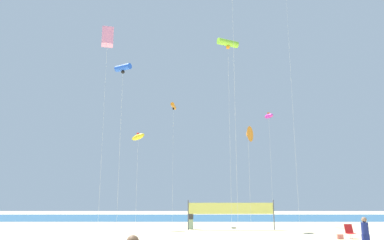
{
  "coord_description": "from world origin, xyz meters",
  "views": [
    {
      "loc": [
        -0.51,
        -18.74,
        2.49
      ],
      "look_at": [
        -0.52,
        10.34,
        8.72
      ],
      "focal_mm": 34.55,
      "sensor_mm": 36.0,
      "label": 1
    }
  ],
  "objects_px": {
    "beachgoer_navy_shirt": "(365,232)",
    "kite_orange_tube": "(174,107)",
    "beach_handbag": "(340,237)",
    "kite_lime_tube": "(228,44)",
    "kite_magenta_inflatable": "(269,116)",
    "kite_pink_box": "(108,37)",
    "kite_orange_delta": "(248,134)",
    "kite_yellow_inflatable": "(138,137)",
    "folding_beach_chair": "(350,231)",
    "kite_blue_tube": "(123,68)",
    "volleyball_net": "(231,210)",
    "beachgoer_charcoal_shirt": "(191,218)"
  },
  "relations": [
    {
      "from": "beach_handbag",
      "to": "kite_blue_tube",
      "type": "relative_size",
      "value": 0.03
    },
    {
      "from": "volleyball_net",
      "to": "kite_pink_box",
      "type": "bearing_deg",
      "value": -154.06
    },
    {
      "from": "beach_handbag",
      "to": "kite_pink_box",
      "type": "xyz_separation_m",
      "value": [
        -15.95,
        2.23,
        14.62
      ]
    },
    {
      "from": "beachgoer_charcoal_shirt",
      "to": "beachgoer_navy_shirt",
      "type": "relative_size",
      "value": 1.13
    },
    {
      "from": "volleyball_net",
      "to": "kite_blue_tube",
      "type": "bearing_deg",
      "value": -138.5
    },
    {
      "from": "beachgoer_navy_shirt",
      "to": "volleyball_net",
      "type": "distance_m",
      "value": 13.0
    },
    {
      "from": "folding_beach_chair",
      "to": "kite_orange_tube",
      "type": "bearing_deg",
      "value": 126.9
    },
    {
      "from": "kite_orange_tube",
      "to": "kite_yellow_inflatable",
      "type": "relative_size",
      "value": 1.46
    },
    {
      "from": "beachgoer_navy_shirt",
      "to": "kite_yellow_inflatable",
      "type": "relative_size",
      "value": 0.19
    },
    {
      "from": "kite_pink_box",
      "to": "beachgoer_navy_shirt",
      "type": "bearing_deg",
      "value": -24.13
    },
    {
      "from": "kite_magenta_inflatable",
      "to": "kite_orange_delta",
      "type": "height_order",
      "value": "kite_magenta_inflatable"
    },
    {
      "from": "beachgoer_navy_shirt",
      "to": "folding_beach_chair",
      "type": "distance_m",
      "value": 5.24
    },
    {
      "from": "beach_handbag",
      "to": "volleyball_net",
      "type": "bearing_deg",
      "value": 131.39
    },
    {
      "from": "kite_orange_tube",
      "to": "kite_orange_delta",
      "type": "height_order",
      "value": "kite_orange_tube"
    },
    {
      "from": "beachgoer_charcoal_shirt",
      "to": "kite_magenta_inflatable",
      "type": "relative_size",
      "value": 0.16
    },
    {
      "from": "kite_pink_box",
      "to": "kite_orange_tube",
      "type": "bearing_deg",
      "value": 66.71
    },
    {
      "from": "volleyball_net",
      "to": "beach_handbag",
      "type": "relative_size",
      "value": 19.43
    },
    {
      "from": "kite_orange_delta",
      "to": "kite_pink_box",
      "type": "bearing_deg",
      "value": -159.08
    },
    {
      "from": "beachgoer_navy_shirt",
      "to": "kite_orange_delta",
      "type": "relative_size",
      "value": 0.18
    },
    {
      "from": "kite_pink_box",
      "to": "kite_orange_tube",
      "type": "xyz_separation_m",
      "value": [
        4.62,
        10.72,
        -2.85
      ]
    },
    {
      "from": "kite_lime_tube",
      "to": "kite_magenta_inflatable",
      "type": "bearing_deg",
      "value": 61.69
    },
    {
      "from": "kite_orange_delta",
      "to": "volleyball_net",
      "type": "bearing_deg",
      "value": 164.45
    },
    {
      "from": "beachgoer_charcoal_shirt",
      "to": "beachgoer_navy_shirt",
      "type": "xyz_separation_m",
      "value": [
        8.98,
        -12.48,
        -0.11
      ]
    },
    {
      "from": "beachgoer_navy_shirt",
      "to": "kite_pink_box",
      "type": "distance_m",
      "value": 21.92
    },
    {
      "from": "kite_lime_tube",
      "to": "kite_yellow_inflatable",
      "type": "xyz_separation_m",
      "value": [
        -7.69,
        5.01,
        -6.74
      ]
    },
    {
      "from": "volleyball_net",
      "to": "kite_pink_box",
      "type": "xyz_separation_m",
      "value": [
        -9.79,
        -4.76,
        13.14
      ]
    },
    {
      "from": "beach_handbag",
      "to": "kite_pink_box",
      "type": "distance_m",
      "value": 21.75
    },
    {
      "from": "beachgoer_charcoal_shirt",
      "to": "beach_handbag",
      "type": "distance_m",
      "value": 12.3
    },
    {
      "from": "volleyball_net",
      "to": "kite_lime_tube",
      "type": "xyz_separation_m",
      "value": [
        -0.37,
        -3.82,
        13.02
      ]
    },
    {
      "from": "volleyball_net",
      "to": "kite_blue_tube",
      "type": "height_order",
      "value": "kite_blue_tube"
    },
    {
      "from": "beach_handbag",
      "to": "kite_lime_tube",
      "type": "xyz_separation_m",
      "value": [
        -6.53,
        3.17,
        14.5
      ]
    },
    {
      "from": "volleyball_net",
      "to": "kite_magenta_inflatable",
      "type": "distance_m",
      "value": 11.62
    },
    {
      "from": "kite_pink_box",
      "to": "kite_orange_delta",
      "type": "height_order",
      "value": "kite_pink_box"
    },
    {
      "from": "folding_beach_chair",
      "to": "kite_pink_box",
      "type": "xyz_separation_m",
      "value": [
        -16.74,
        1.85,
        14.31
      ]
    },
    {
      "from": "folding_beach_chair",
      "to": "kite_magenta_inflatable",
      "type": "height_order",
      "value": "kite_magenta_inflatable"
    },
    {
      "from": "kite_magenta_inflatable",
      "to": "kite_orange_delta",
      "type": "xyz_separation_m",
      "value": [
        -3.09,
        -5.89,
        -2.89
      ]
    },
    {
      "from": "kite_orange_tube",
      "to": "kite_blue_tube",
      "type": "xyz_separation_m",
      "value": [
        -2.86,
        -13.06,
        -0.56
      ]
    },
    {
      "from": "beachgoer_charcoal_shirt",
      "to": "kite_lime_tube",
      "type": "xyz_separation_m",
      "value": [
        2.96,
        -4.62,
        13.7
      ]
    },
    {
      "from": "folding_beach_chair",
      "to": "kite_blue_tube",
      "type": "bearing_deg",
      "value": 174.83
    },
    {
      "from": "folding_beach_chair",
      "to": "kite_blue_tube",
      "type": "height_order",
      "value": "kite_blue_tube"
    },
    {
      "from": "kite_lime_tube",
      "to": "kite_orange_delta",
      "type": "relative_size",
      "value": 1.75
    },
    {
      "from": "beachgoer_charcoal_shirt",
      "to": "beachgoer_navy_shirt",
      "type": "height_order",
      "value": "beachgoer_charcoal_shirt"
    },
    {
      "from": "beachgoer_navy_shirt",
      "to": "kite_lime_tube",
      "type": "height_order",
      "value": "kite_lime_tube"
    },
    {
      "from": "beachgoer_navy_shirt",
      "to": "kite_orange_tube",
      "type": "height_order",
      "value": "kite_orange_tube"
    },
    {
      "from": "kite_magenta_inflatable",
      "to": "kite_lime_tube",
      "type": "relative_size",
      "value": 0.75
    },
    {
      "from": "volleyball_net",
      "to": "kite_lime_tube",
      "type": "height_order",
      "value": "kite_lime_tube"
    },
    {
      "from": "folding_beach_chair",
      "to": "kite_blue_tube",
      "type": "distance_m",
      "value": 18.52
    },
    {
      "from": "kite_blue_tube",
      "to": "kite_yellow_inflatable",
      "type": "bearing_deg",
      "value": 90.24
    },
    {
      "from": "folding_beach_chair",
      "to": "kite_pink_box",
      "type": "distance_m",
      "value": 22.09
    },
    {
      "from": "kite_magenta_inflatable",
      "to": "kite_blue_tube",
      "type": "distance_m",
      "value": 17.85
    }
  ]
}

